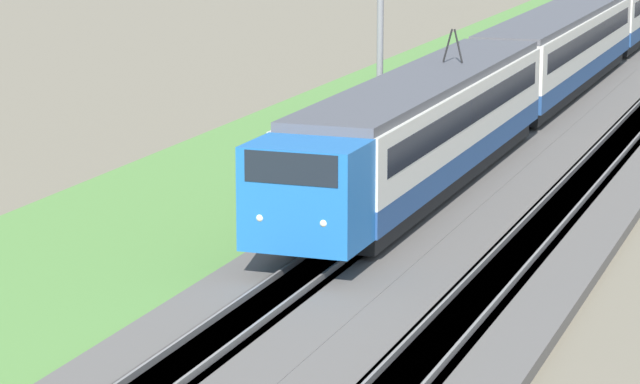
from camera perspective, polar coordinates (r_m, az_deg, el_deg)
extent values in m
cube|color=#605B56|center=(57.35, 7.10, 2.28)|extent=(240.00, 4.40, 0.30)
cube|color=#605B56|center=(56.57, 11.45, 1.99)|extent=(240.00, 4.40, 0.30)
cube|color=#4C4238|center=(57.35, 7.10, 2.28)|extent=(240.00, 1.57, 0.30)
cube|color=gray|center=(57.43, 6.58, 2.54)|extent=(240.00, 0.07, 0.15)
cube|color=gray|center=(57.20, 7.62, 2.47)|extent=(240.00, 0.07, 0.15)
cube|color=#4C4238|center=(56.57, 11.45, 1.99)|extent=(240.00, 1.57, 0.30)
cube|color=gray|center=(56.61, 10.93, 2.25)|extent=(240.00, 0.07, 0.15)
cube|color=#5B8E42|center=(58.71, 2.12, 2.51)|extent=(240.00, 10.96, 0.12)
cube|color=blue|center=(36.31, -0.50, -0.11)|extent=(2.12, 2.79, 2.53)
cube|color=black|center=(35.85, -0.68, 1.11)|extent=(1.52, 2.32, 0.76)
sphere|color=#F2EAC6|center=(35.77, -2.26, -0.97)|extent=(0.20, 0.20, 0.20)
sphere|color=#F2EAC6|center=(35.22, 0.15, -1.18)|extent=(0.20, 0.20, 0.20)
cube|color=navy|center=(46.41, 4.05, 1.47)|extent=(19.14, 2.91, 0.71)
cube|color=silver|center=(46.19, 4.08, 3.01)|extent=(19.14, 2.91, 1.82)
cube|color=black|center=(46.16, 4.08, 3.19)|extent=(17.61, 2.93, 0.76)
cube|color=#515156|center=(46.03, 4.09, 4.28)|extent=(19.14, 2.67, 0.25)
cube|color=black|center=(46.53, 4.04, 0.71)|extent=(18.18, 2.47, 0.55)
cylinder|color=black|center=(39.42, 0.21, -1.17)|extent=(0.86, 0.12, 0.86)
cylinder|color=black|center=(39.09, 1.69, -1.29)|extent=(0.86, 0.12, 0.86)
cube|color=navy|center=(66.42, 8.96, 4.65)|extent=(21.26, 2.91, 0.71)
cube|color=silver|center=(66.27, 9.00, 5.73)|extent=(21.26, 2.91, 1.82)
cube|color=black|center=(66.25, 9.00, 5.86)|extent=(19.56, 2.93, 0.76)
cube|color=#515156|center=(66.16, 9.03, 6.62)|extent=(21.26, 2.67, 0.25)
cube|color=black|center=(66.51, 8.95, 4.12)|extent=(20.20, 2.47, 0.55)
cube|color=navy|center=(87.85, 11.70, 6.40)|extent=(21.26, 2.91, 0.71)
cube|color=black|center=(87.92, 11.69, 6.00)|extent=(20.20, 2.47, 0.55)
cylinder|color=black|center=(48.74, 4.83, 5.52)|extent=(0.06, 0.33, 1.08)
cylinder|color=black|center=(48.65, 5.23, 5.50)|extent=(0.06, 0.33, 1.08)
cube|color=black|center=(39.47, 0.94, -2.47)|extent=(0.10, 0.10, 0.00)
cylinder|color=slate|center=(50.28, 2.28, 5.78)|extent=(0.22, 0.22, 8.69)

